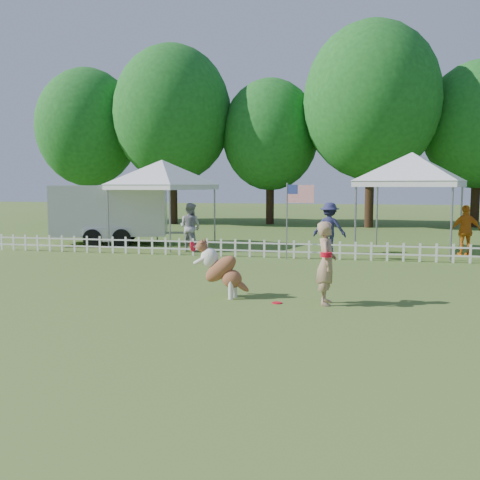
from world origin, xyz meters
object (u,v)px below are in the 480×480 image
at_px(handler, 326,263).
at_px(canopy_tent_left, 163,204).
at_px(frisbee_on_turf, 277,303).
at_px(spectator_b, 329,228).
at_px(spectator_c, 466,231).
at_px(dog, 221,269).
at_px(canopy_tent_right, 411,204).
at_px(cargo_trailer, 111,214).
at_px(flag_pole, 287,221).
at_px(spectator_a, 190,227).

height_order(handler, canopy_tent_left, canopy_tent_left).
bearing_deg(handler, frisbee_on_turf, 95.50).
height_order(spectator_b, spectator_c, spectator_b).
bearing_deg(handler, dog, 82.81).
bearing_deg(dog, canopy_tent_right, 70.19).
xyz_separation_m(handler, dog, (-2.25, 0.21, -0.23)).
relative_size(cargo_trailer, spectator_b, 3.10).
bearing_deg(dog, frisbee_on_turf, -6.98).
relative_size(canopy_tent_right, flag_pole, 1.41).
bearing_deg(canopy_tent_right, canopy_tent_left, -164.34).
bearing_deg(canopy_tent_left, canopy_tent_right, 17.89).
height_order(handler, cargo_trailer, cargo_trailer).
bearing_deg(cargo_trailer, canopy_tent_left, -25.26).
xyz_separation_m(canopy_tent_right, spectator_a, (-7.86, -1.32, -0.87)).
distance_m(cargo_trailer, spectator_a, 4.26).
bearing_deg(frisbee_on_turf, spectator_c, 58.63).
bearing_deg(spectator_c, handler, 51.92).
bearing_deg(handler, spectator_c, -28.46).
height_order(canopy_tent_right, flag_pole, canopy_tent_right).
relative_size(cargo_trailer, flag_pole, 2.25).
xyz_separation_m(frisbee_on_turf, canopy_tent_right, (3.48, 9.32, 1.75)).
bearing_deg(spectator_c, spectator_a, -7.87).
bearing_deg(flag_pole, spectator_a, 168.78).
bearing_deg(canopy_tent_left, spectator_b, 11.05).
bearing_deg(handler, cargo_trailer, 42.50).
relative_size(frisbee_on_turf, spectator_b, 0.11).
bearing_deg(spectator_a, spectator_b, -157.93).
distance_m(canopy_tent_left, spectator_b, 6.66).
bearing_deg(spectator_c, canopy_tent_right, -33.90).
relative_size(frisbee_on_turf, canopy_tent_left, 0.06).
relative_size(flag_pole, spectator_c, 1.42).
bearing_deg(spectator_b, canopy_tent_left, 0.52).
distance_m(canopy_tent_right, flag_pole, 4.96).
xyz_separation_m(handler, cargo_trailer, (-9.28, 9.51, 0.39)).
height_order(cargo_trailer, spectator_a, cargo_trailer).
relative_size(flag_pole, spectator_a, 1.40).
height_order(dog, spectator_c, spectator_c).
xyz_separation_m(dog, flag_pole, (0.63, 6.26, 0.62)).
bearing_deg(canopy_tent_left, frisbee_on_turf, -39.78).
height_order(canopy_tent_left, canopy_tent_right, canopy_tent_right).
relative_size(frisbee_on_turf, canopy_tent_right, 0.06).
height_order(dog, flag_pole, flag_pole).
relative_size(handler, cargo_trailer, 0.30).
bearing_deg(canopy_tent_left, spectator_a, -22.35).
bearing_deg(dog, spectator_a, 120.14).
relative_size(dog, cargo_trailer, 0.22).
height_order(frisbee_on_turf, spectator_a, spectator_a).
relative_size(frisbee_on_turf, flag_pole, 0.08).
height_order(frisbee_on_turf, cargo_trailer, cargo_trailer).
distance_m(flag_pole, spectator_a, 4.01).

